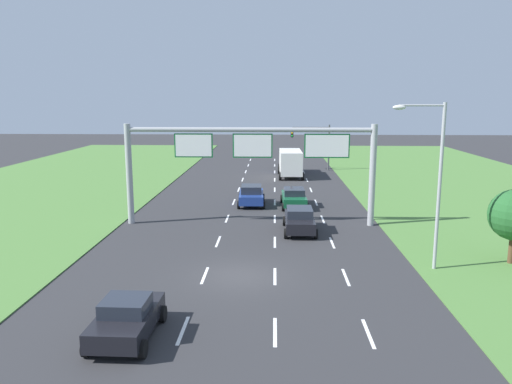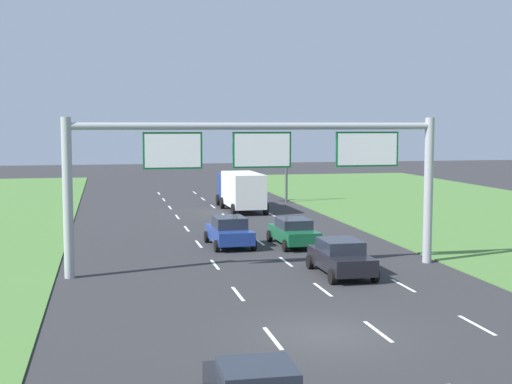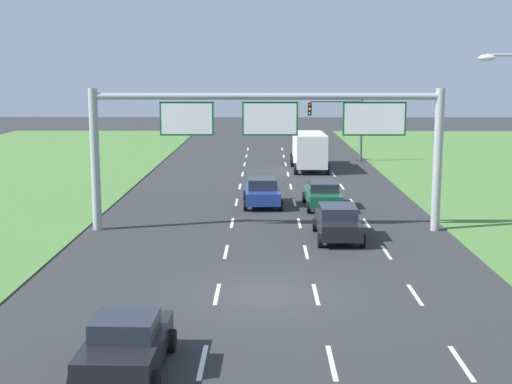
{
  "view_description": "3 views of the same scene",
  "coord_description": "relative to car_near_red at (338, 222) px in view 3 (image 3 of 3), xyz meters",
  "views": [
    {
      "loc": [
        1.67,
        -23.54,
        8.66
      ],
      "look_at": [
        0.43,
        10.41,
        2.3
      ],
      "focal_mm": 35.0,
      "sensor_mm": 36.0,
      "label": 1
    },
    {
      "loc": [
        -6.79,
        -21.2,
        6.68
      ],
      "look_at": [
        -0.36,
        9.06,
        3.74
      ],
      "focal_mm": 50.0,
      "sensor_mm": 36.0,
      "label": 2
    },
    {
      "loc": [
        -0.09,
        -24.24,
        7.76
      ],
      "look_at": [
        -0.45,
        6.91,
        2.5
      ],
      "focal_mm": 50.0,
      "sensor_mm": 36.0,
      "label": 3
    }
  ],
  "objects": [
    {
      "name": "box_truck",
      "position": [
        0.13,
        24.54,
        0.83
      ],
      "size": [
        2.79,
        8.19,
        2.97
      ],
      "rotation": [
        0.0,
        0.0,
        0.02
      ],
      "color": "navy",
      "rests_on": "ground_plane"
    },
    {
      "name": "car_near_red",
      "position": [
        0.0,
        0.0,
        0.0
      ],
      "size": [
        2.13,
        4.4,
        1.58
      ],
      "rotation": [
        0.0,
        0.0,
        0.0
      ],
      "color": "black",
      "rests_on": "ground_plane"
    },
    {
      "name": "traffic_light_mast",
      "position": [
        3.03,
        29.05,
        3.05
      ],
      "size": [
        4.76,
        0.49,
        5.6
      ],
      "color": "#47494F",
      "rests_on": "ground_plane"
    },
    {
      "name": "lane_dashes_inner_left",
      "position": [
        -5.12,
        6.48,
        -0.81
      ],
      "size": [
        0.14,
        68.4,
        0.01
      ],
      "color": "white",
      "rests_on": "ground_plane"
    },
    {
      "name": "sign_gantry",
      "position": [
        -3.15,
        1.89,
        4.12
      ],
      "size": [
        17.24,
        0.44,
        7.0
      ],
      "color": "#9EA0A5",
      "rests_on": "ground_plane"
    },
    {
      "name": "ground_plane",
      "position": [
        -3.37,
        -8.52,
        -0.81
      ],
      "size": [
        200.0,
        200.0,
        0.0
      ],
      "primitive_type": "plane",
      "color": "#2D2D30"
    },
    {
      "name": "lane_dashes_inner_right",
      "position": [
        -1.62,
        6.48,
        -0.81
      ],
      "size": [
        0.14,
        68.4,
        0.01
      ],
      "color": "white",
      "rests_on": "ground_plane"
    },
    {
      "name": "car_lead_silver",
      "position": [
        -3.56,
        8.4,
        0.01
      ],
      "size": [
        2.33,
        4.3,
        1.64
      ],
      "rotation": [
        0.0,
        0.0,
        0.03
      ],
      "color": "navy",
      "rests_on": "ground_plane"
    },
    {
      "name": "car_mid_lane",
      "position": [
        -7.05,
        -15.18,
        -0.05
      ],
      "size": [
        2.23,
        3.97,
        1.54
      ],
      "rotation": [
        0.0,
        0.0,
        -0.02
      ],
      "color": "black",
      "rests_on": "ground_plane"
    },
    {
      "name": "lane_dashes_slip",
      "position": [
        1.88,
        6.48,
        -0.81
      ],
      "size": [
        0.14,
        68.4,
        0.01
      ],
      "color": "white",
      "rests_on": "ground_plane"
    },
    {
      "name": "car_far_ahead",
      "position": [
        -0.06,
        7.86,
        -0.04
      ],
      "size": [
        2.18,
        4.5,
        1.51
      ],
      "rotation": [
        0.0,
        0.0,
        0.02
      ],
      "color": "#145633",
      "rests_on": "ground_plane"
    }
  ]
}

